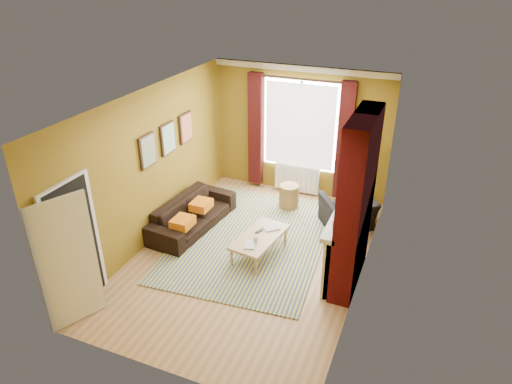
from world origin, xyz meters
TOP-DOWN VIEW (x-y plane):
  - ground at (0.00, 0.00)m, footprint 5.50×5.50m
  - room_walls at (0.64, 0.27)m, footprint 3.82×5.54m
  - striped_rug at (-0.20, 0.49)m, footprint 2.93×3.87m
  - sofa at (-1.42, 0.47)m, footprint 0.98×2.09m
  - armchair at (1.35, 1.65)m, footprint 1.26×1.23m
  - coffee_table at (0.13, 0.08)m, footprint 0.76×1.26m
  - wicker_stool at (0.06, 1.93)m, footprint 0.54×0.54m
  - floor_lamp at (1.55, 2.37)m, footprint 0.22×0.22m
  - book_a at (0.01, -0.29)m, footprint 0.24×0.28m
  - book_b at (0.17, 0.47)m, footprint 0.34×0.34m
  - mug at (0.14, -0.13)m, footprint 0.11×0.11m
  - tv_remote at (0.07, 0.21)m, footprint 0.11×0.17m

SIDE VIEW (x-z plane):
  - ground at x=0.00m, z-range 0.00..0.00m
  - striped_rug at x=-0.20m, z-range 0.00..0.02m
  - wicker_stool at x=0.06m, z-range 0.00..0.51m
  - sofa at x=-1.42m, z-range 0.00..0.59m
  - armchair at x=1.35m, z-range 0.00..0.62m
  - coffee_table at x=0.13m, z-range 0.16..0.55m
  - book_b at x=0.17m, z-range 0.40..0.42m
  - tv_remote at x=0.07m, z-range 0.40..0.42m
  - book_a at x=0.01m, z-range 0.40..0.42m
  - mug at x=0.14m, z-range 0.40..0.48m
  - floor_lamp at x=1.55m, z-range 0.43..1.91m
  - room_walls at x=0.64m, z-range -0.03..2.80m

